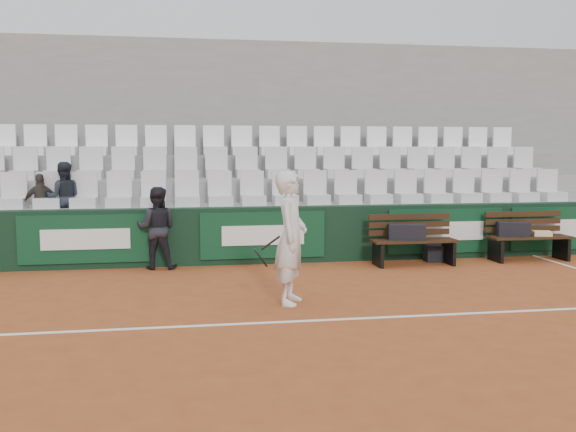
% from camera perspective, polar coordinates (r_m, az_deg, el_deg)
% --- Properties ---
extents(ground, '(80.00, 80.00, 0.00)m').
position_cam_1_polar(ground, '(7.70, 3.03, -9.26)').
color(ground, '#9A4922').
rests_on(ground, ground).
extents(court_baseline, '(18.00, 0.06, 0.01)m').
position_cam_1_polar(court_baseline, '(7.70, 3.03, -9.23)').
color(court_baseline, white).
rests_on(court_baseline, ground).
extents(back_barrier, '(18.00, 0.34, 1.00)m').
position_cam_1_polar(back_barrier, '(11.47, -1.01, -1.66)').
color(back_barrier, black).
rests_on(back_barrier, ground).
extents(grandstand_tier_front, '(18.00, 0.95, 1.00)m').
position_cam_1_polar(grandstand_tier_front, '(12.08, -1.78, -1.28)').
color(grandstand_tier_front, '#9A9A97').
rests_on(grandstand_tier_front, ground).
extents(grandstand_tier_mid, '(18.00, 0.95, 1.45)m').
position_cam_1_polar(grandstand_tier_mid, '(12.99, -2.36, 0.22)').
color(grandstand_tier_mid, '#979794').
rests_on(grandstand_tier_mid, ground).
extents(grandstand_tier_back, '(18.00, 0.95, 1.90)m').
position_cam_1_polar(grandstand_tier_back, '(13.91, -2.86, 1.53)').
color(grandstand_tier_back, gray).
rests_on(grandstand_tier_back, ground).
extents(grandstand_rear_wall, '(18.00, 0.30, 4.40)m').
position_cam_1_polar(grandstand_rear_wall, '(14.49, -3.18, 6.65)').
color(grandstand_rear_wall, gray).
rests_on(grandstand_rear_wall, ground).
extents(seat_row_front, '(11.90, 0.44, 0.63)m').
position_cam_1_polar(seat_row_front, '(11.84, -1.68, 2.53)').
color(seat_row_front, silver).
rests_on(seat_row_front, grandstand_tier_front).
extents(seat_row_mid, '(11.90, 0.44, 0.63)m').
position_cam_1_polar(seat_row_mid, '(12.76, -2.28, 4.80)').
color(seat_row_mid, silver).
rests_on(seat_row_mid, grandstand_tier_mid).
extents(seat_row_back, '(11.90, 0.44, 0.63)m').
position_cam_1_polar(seat_row_back, '(13.70, -2.80, 6.75)').
color(seat_row_back, white).
rests_on(seat_row_back, grandstand_tier_back).
extents(bench_left, '(1.50, 0.56, 0.45)m').
position_cam_1_polar(bench_left, '(11.44, 11.11, -3.19)').
color(bench_left, '#331D0F').
rests_on(bench_left, ground).
extents(bench_right, '(1.50, 0.56, 0.45)m').
position_cam_1_polar(bench_right, '(12.50, 20.62, -2.70)').
color(bench_right, '#341E0F').
rests_on(bench_right, ground).
extents(sports_bag_left, '(0.68, 0.41, 0.27)m').
position_cam_1_polar(sports_bag_left, '(11.37, 10.51, -1.40)').
color(sports_bag_left, black).
rests_on(sports_bag_left, bench_left).
extents(sports_bag_right, '(0.60, 0.39, 0.25)m').
position_cam_1_polar(sports_bag_right, '(12.33, 19.37, -1.11)').
color(sports_bag_right, black).
rests_on(sports_bag_right, bench_right).
extents(towel, '(0.37, 0.31, 0.09)m').
position_cam_1_polar(towel, '(12.57, 21.64, -1.45)').
color(towel, beige).
rests_on(towel, bench_right).
extents(sports_bag_ground, '(0.51, 0.33, 0.29)m').
position_cam_1_polar(sports_bag_ground, '(11.94, 13.22, -3.24)').
color(sports_bag_ground, black).
rests_on(sports_bag_ground, ground).
extents(water_bottle_near, '(0.08, 0.08, 0.28)m').
position_cam_1_polar(water_bottle_near, '(11.50, 7.85, -3.53)').
color(water_bottle_near, silver).
rests_on(water_bottle_near, ground).
extents(water_bottle_far, '(0.07, 0.07, 0.25)m').
position_cam_1_polar(water_bottle_far, '(11.72, 14.47, -3.55)').
color(water_bottle_far, silver).
rests_on(water_bottle_far, ground).
extents(tennis_player, '(0.80, 0.74, 1.74)m').
position_cam_1_polar(tennis_player, '(8.36, 0.24, -1.95)').
color(tennis_player, silver).
rests_on(tennis_player, ground).
extents(ball_kid, '(0.74, 0.61, 1.40)m').
position_cam_1_polar(ball_kid, '(11.05, -11.59, -1.05)').
color(ball_kid, black).
rests_on(ball_kid, ground).
extents(spectator_b, '(0.66, 0.43, 1.05)m').
position_cam_1_polar(spectator_b, '(12.00, -21.17, 3.18)').
color(spectator_b, '#37312C').
rests_on(spectator_b, grandstand_tier_front).
extents(spectator_c, '(0.67, 0.56, 1.25)m').
position_cam_1_polar(spectator_c, '(11.93, -19.40, 3.72)').
color(spectator_c, '#1D222B').
rests_on(spectator_c, grandstand_tier_front).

